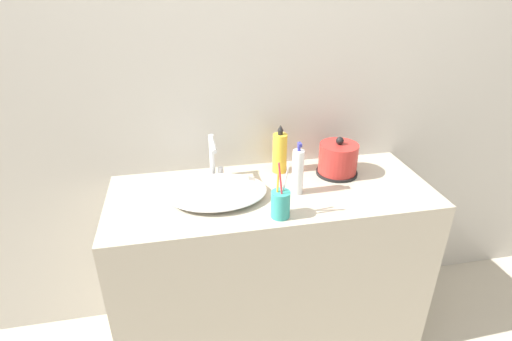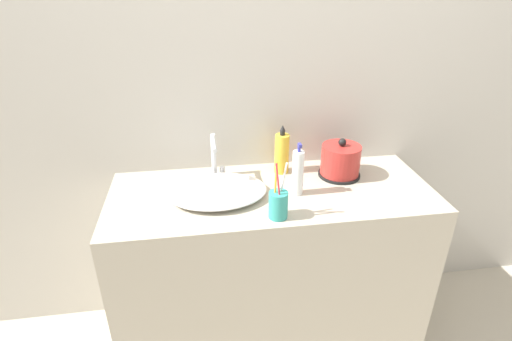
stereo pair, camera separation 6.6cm
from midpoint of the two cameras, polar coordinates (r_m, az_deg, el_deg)
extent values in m
cube|color=beige|center=(1.74, 2.00, 16.15)|extent=(6.00, 0.04, 2.60)
cube|color=#B7AD99|center=(1.88, 3.14, -13.66)|extent=(1.33, 0.52, 0.80)
ellipsoid|color=white|center=(1.60, -4.39, -2.91)|extent=(0.40, 0.30, 0.05)
cylinder|color=silver|center=(1.73, -4.97, 2.16)|extent=(0.02, 0.02, 0.19)
cylinder|color=silver|center=(1.63, -4.89, 3.87)|extent=(0.02, 0.15, 0.02)
cylinder|color=silver|center=(1.77, -3.74, -0.05)|extent=(0.02, 0.02, 0.04)
cylinder|color=black|center=(1.81, 12.79, -0.53)|extent=(0.18, 0.18, 0.01)
cylinder|color=#B22D28|center=(1.78, 13.00, 1.33)|extent=(0.17, 0.17, 0.14)
sphere|color=black|center=(1.75, 13.29, 3.94)|extent=(0.03, 0.03, 0.03)
cylinder|color=teal|center=(1.46, 4.50, -4.93)|extent=(0.07, 0.07, 0.10)
cylinder|color=#E5333F|center=(1.41, 4.59, -2.37)|extent=(0.03, 0.01, 0.18)
cylinder|color=yellow|center=(1.42, 4.13, -2.17)|extent=(0.02, 0.03, 0.18)
cylinder|color=white|center=(1.42, 4.99, -1.96)|extent=(0.02, 0.04, 0.18)
cylinder|color=white|center=(1.59, 7.17, -0.38)|extent=(0.05, 0.05, 0.19)
cylinder|color=#333399|center=(1.55, 7.39, 3.09)|extent=(0.01, 0.01, 0.02)
cube|color=#333399|center=(1.54, 7.51, 3.58)|extent=(0.01, 0.03, 0.01)
cylinder|color=gold|center=(1.77, 4.77, 2.40)|extent=(0.06, 0.06, 0.18)
cylinder|color=black|center=(1.73, 4.90, 5.38)|extent=(0.02, 0.02, 0.02)
cone|color=black|center=(1.72, 4.93, 6.06)|extent=(0.03, 0.03, 0.02)
camera|label=1|loc=(0.03, -88.81, 0.60)|focal=28.00mm
camera|label=2|loc=(0.03, 91.19, -0.60)|focal=28.00mm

